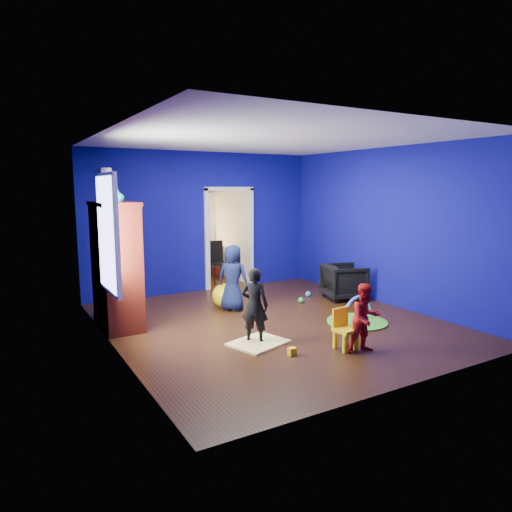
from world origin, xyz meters
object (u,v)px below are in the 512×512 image
tv_armoire (116,265)px  vase (118,196)px  child_navy (233,278)px  toddler_red (365,318)px  play_mat (357,322)px  child_black (255,305)px  study_desk (202,261)px  folding_chair (218,263)px  crt_tv (119,263)px  armchair (344,282)px  hopper_ball (224,295)px  kid_chair (346,331)px

tv_armoire → vase: bearing=-90.0°
child_navy → toddler_red: child_navy is taller
child_navy → play_mat: size_ratio=1.21×
toddler_red → child_navy: bearing=109.1°
child_black → study_desk: bearing=-58.6°
play_mat → study_desk: bearing=96.8°
child_black → folding_chair: (1.32, 3.94, -0.07)m
crt_tv → toddler_red: bearing=-47.6°
tv_armoire → play_mat: bearing=-27.0°
armchair → hopper_ball: size_ratio=1.72×
child_navy → kid_chair: size_ratio=2.35×
toddler_red → study_desk: 5.98m
toddler_red → folding_chair: 5.02m
child_navy → tv_armoire: size_ratio=0.60×
child_black → tv_armoire: bearing=-2.3°
toddler_red → study_desk: (0.24, 5.97, -0.09)m
hopper_ball → study_desk: size_ratio=0.50×
child_black → crt_tv: (-1.45, 1.70, 0.49)m
armchair → study_desk: (-1.46, 3.60, 0.03)m
folding_chair → hopper_ball: bearing=-112.8°
child_black → toddler_red: 1.52m
toddler_red → hopper_ball: toddler_red is taller
vase → play_mat: size_ratio=0.20×
tv_armoire → folding_chair: 3.63m
armchair → play_mat: armchair is taller
play_mat → study_desk: 4.98m
armchair → hopper_ball: (-2.32, 0.61, -0.12)m
hopper_ball → kid_chair: 2.82m
armchair → toddler_red: size_ratio=0.81×
study_desk → folding_chair: 0.96m
crt_tv → play_mat: bearing=-27.3°
kid_chair → study_desk: study_desk is taller
kid_chair → folding_chair: (0.39, 4.81, 0.21)m
play_mat → crt_tv: bearing=152.7°
hopper_ball → study_desk: bearing=74.0°
kid_chair → study_desk: size_ratio=0.57×
toddler_red → kid_chair: bearing=134.3°
folding_chair → vase: bearing=-137.9°
play_mat → hopper_ball: bearing=126.6°
armchair → study_desk: 3.89m
vase → folding_chair: size_ratio=0.21×
folding_chair → play_mat: bearing=-81.6°
hopper_ball → kid_chair: (0.47, -2.78, 0.03)m
toddler_red → folding_chair: bearing=94.6°
child_black → play_mat: 1.98m
vase → play_mat: bearing=-22.9°
armchair → crt_tv: crt_tv is taller
child_black → tv_armoire: size_ratio=0.55×
child_black → kid_chair: (0.93, -0.87, -0.28)m
kid_chair → play_mat: bearing=36.2°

